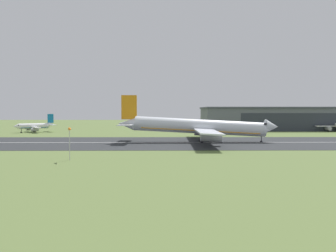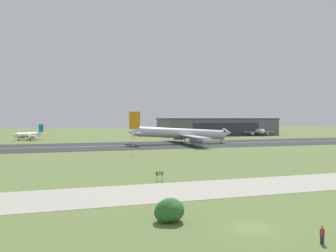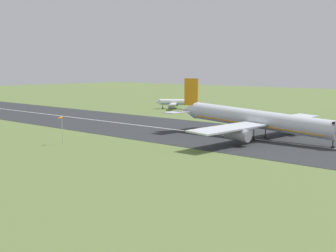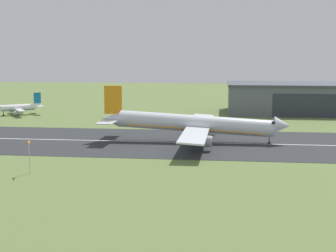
% 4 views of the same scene
% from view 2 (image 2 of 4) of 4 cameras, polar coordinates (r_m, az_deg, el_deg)
% --- Properties ---
extents(ground_plane, '(694.22, 694.22, 0.00)m').
position_cam_2_polar(ground_plane, '(93.98, -4.21, -6.34)').
color(ground_plane, olive).
extents(runway_strip, '(454.22, 44.02, 0.06)m').
position_cam_2_polar(runway_strip, '(150.95, -8.91, -3.43)').
color(runway_strip, '#2B2D30').
rests_on(runway_strip, ground_plane).
extents(runway_centreline, '(408.79, 0.70, 0.01)m').
position_cam_2_polar(runway_centreline, '(150.95, -8.91, -3.41)').
color(runway_centreline, silver).
rests_on(runway_centreline, runway_strip).
extents(taxiway_road, '(340.66, 14.25, 0.05)m').
position_cam_2_polar(taxiway_road, '(58.40, 3.78, -11.07)').
color(taxiway_road, '#A8A393').
rests_on(taxiway_road, ground_plane).
extents(hangar_building, '(85.97, 33.07, 12.62)m').
position_cam_2_polar(hangar_building, '(247.16, 8.54, -0.10)').
color(hangar_building, slate).
rests_on(hangar_building, ground_plane).
extents(airplane_landing, '(53.41, 53.56, 15.65)m').
position_cam_2_polar(airplane_landing, '(159.07, 2.46, -1.34)').
color(airplane_landing, silver).
rests_on(airplane_landing, ground_plane).
extents(airplane_parked_west, '(24.39, 17.61, 10.17)m').
position_cam_2_polar(airplane_parked_west, '(243.25, 15.45, -0.89)').
color(airplane_parked_west, white).
rests_on(airplane_parked_west, ground_plane).
extents(airplane_parked_centre, '(19.49, 19.39, 8.96)m').
position_cam_2_polar(airplane_parked_centre, '(204.38, -23.11, -1.44)').
color(airplane_parked_centre, white).
rests_on(airplane_parked_centre, ground_plane).
extents(shrub_clump, '(3.77, 3.89, 2.83)m').
position_cam_2_polar(shrub_clump, '(41.08, 0.20, -14.52)').
color(shrub_clump, '#2D662D').
rests_on(shrub_clump, ground_plane).
extents(windsock_pole, '(1.44, 2.25, 6.91)m').
position_cam_2_polar(windsock_pole, '(111.82, -5.86, -1.96)').
color(windsock_pole, '#B7B7BC').
rests_on(windsock_pole, ground_plane).
extents(runway_sign, '(1.53, 0.14, 1.79)m').
position_cam_2_polar(runway_sign, '(66.45, -1.47, -8.40)').
color(runway_sign, '#4C4C51').
rests_on(runway_sign, ground_plane).
extents(spectator_left, '(0.40, 0.24, 1.82)m').
position_cam_2_polar(spectator_left, '(37.73, 25.27, -16.73)').
color(spectator_left, '#282B38').
rests_on(spectator_left, ground_plane).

